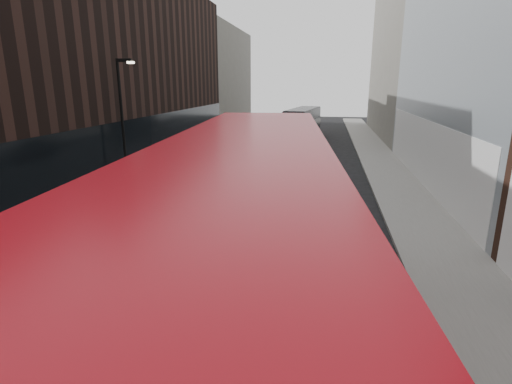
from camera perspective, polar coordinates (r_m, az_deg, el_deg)
The scene contains 12 objects.
sidewalk_right at distance 29.47m, azimuth 17.91°, elevation 3.29°, with size 3.00×80.00×0.15m, color slate.
sidewalk_left at distance 31.29m, azimuth -11.50°, elevation 4.40°, with size 2.00×80.00×0.15m, color slate.
building_modern_block at distance 26.23m, azimuth 30.37°, elevation 22.28°, with size 5.03×22.00×20.00m.
building_victorian at distance 48.42m, azimuth 20.63°, elevation 18.92°, with size 6.50×24.00×21.00m.
building_left_mid at distance 36.74m, azimuth -14.49°, elevation 16.67°, with size 5.00×24.00×14.00m, color black.
building_left_far at distance 57.54m, azimuth -5.20°, elevation 15.92°, with size 5.00×20.00×13.00m, color #68645B.
street_lamp at distance 24.54m, azimuth -18.47°, elevation 10.68°, with size 1.06×0.22×7.00m.
red_bus at distance 7.47m, azimuth -1.19°, elevation -9.16°, with size 3.92×12.44×4.95m.
grey_bus at distance 43.99m, azimuth 6.70°, elevation 9.84°, with size 3.66×10.11×3.21m.
car_a at distance 22.29m, azimuth 9.36°, elevation 1.80°, with size 1.67×4.16×1.42m, color black.
car_b at distance 23.47m, azimuth 6.40°, elevation 2.59°, with size 1.50×4.30×1.42m, color gray.
car_c at distance 28.30m, azimuth 6.51°, elevation 4.78°, with size 1.99×4.91×1.42m, color black.
Camera 1 is at (3.32, -3.60, 5.84)m, focal length 28.00 mm.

